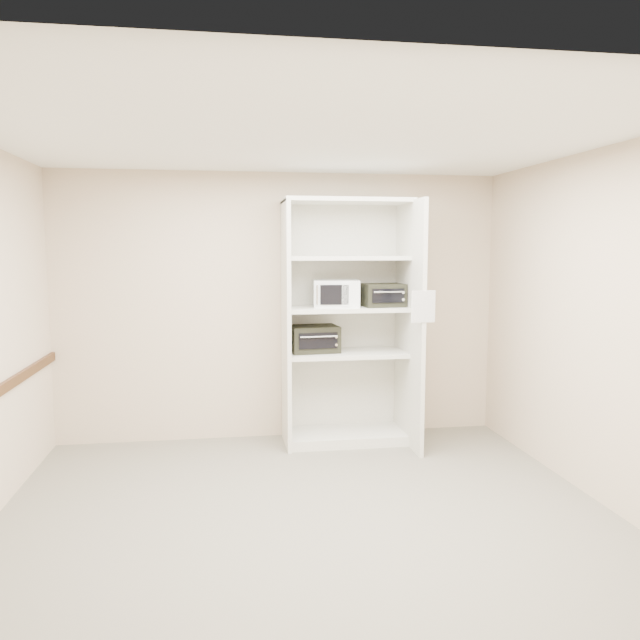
{
  "coord_description": "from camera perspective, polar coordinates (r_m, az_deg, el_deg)",
  "views": [
    {
      "loc": [
        -0.59,
        -4.33,
        1.94
      ],
      "look_at": [
        0.32,
        1.45,
        1.27
      ],
      "focal_mm": 35.0,
      "sensor_mm": 36.0,
      "label": 1
    }
  ],
  "objects": [
    {
      "name": "wall_back",
      "position": [
        6.38,
        -3.6,
        1.22
      ],
      "size": [
        4.5,
        0.02,
        2.7
      ],
      "primitive_type": "cube",
      "color": "#C9B394",
      "rests_on": "ground"
    },
    {
      "name": "paper_sign",
      "position": [
        5.71,
        9.43,
        1.22
      ],
      "size": [
        0.22,
        0.03,
        0.29
      ],
      "primitive_type": "cube",
      "rotation": [
        0.0,
        0.0,
        0.09
      ],
      "color": "white",
      "rests_on": "shelving_unit"
    },
    {
      "name": "floor",
      "position": [
        4.78,
        -1.14,
        -17.43
      ],
      "size": [
        4.5,
        4.0,
        0.01
      ],
      "primitive_type": "cube",
      "color": "#6A6459",
      "rests_on": "ground"
    },
    {
      "name": "toaster_oven_upper",
      "position": [
        6.19,
        5.78,
        2.28
      ],
      "size": [
        0.42,
        0.33,
        0.23
      ],
      "primitive_type": "cube",
      "rotation": [
        0.0,
        0.0,
        0.08
      ],
      "color": "black",
      "rests_on": "shelving_unit"
    },
    {
      "name": "ceiling",
      "position": [
        4.43,
        -1.22,
        16.4
      ],
      "size": [
        4.5,
        4.0,
        0.01
      ],
      "primitive_type": "cube",
      "color": "white"
    },
    {
      "name": "microwave",
      "position": [
        6.13,
        1.46,
        2.44
      ],
      "size": [
        0.47,
        0.38,
        0.26
      ],
      "primitive_type": "cube",
      "rotation": [
        0.0,
        0.0,
        -0.11
      ],
      "color": "white",
      "rests_on": "shelving_unit"
    },
    {
      "name": "shelving_unit",
      "position": [
        6.21,
        2.81,
        -0.95
      ],
      "size": [
        1.24,
        0.92,
        2.42
      ],
      "color": "silver",
      "rests_on": "floor"
    },
    {
      "name": "wall_right",
      "position": [
        5.21,
        24.18,
        -0.55
      ],
      "size": [
        0.02,
        4.0,
        2.7
      ],
      "primitive_type": "cube",
      "color": "#C9B394",
      "rests_on": "ground"
    },
    {
      "name": "wall_front",
      "position": [
        2.47,
        5.13,
        -7.36
      ],
      "size": [
        4.5,
        0.02,
        2.7
      ],
      "primitive_type": "cube",
      "color": "#C9B394",
      "rests_on": "ground"
    },
    {
      "name": "toaster_oven_lower",
      "position": [
        6.19,
        -0.57,
        -1.73
      ],
      "size": [
        0.5,
        0.4,
        0.26
      ],
      "primitive_type": "cube",
      "rotation": [
        0.0,
        0.0,
        0.1
      ],
      "color": "black",
      "rests_on": "shelving_unit"
    }
  ]
}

